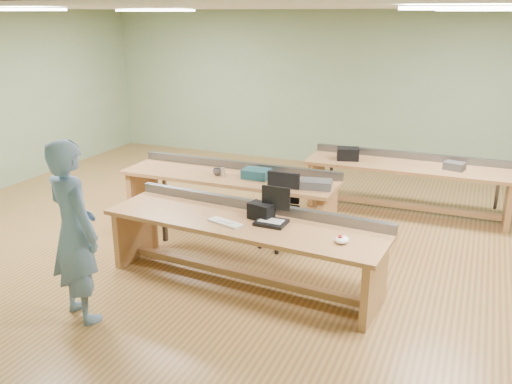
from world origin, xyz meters
TOP-DOWN VIEW (x-y plane):
  - floor at (0.00, 0.00)m, footprint 10.00×10.00m
  - ceiling at (0.00, 0.00)m, footprint 10.00×10.00m
  - wall_back at (0.00, 4.00)m, footprint 10.00×0.04m
  - wall_front at (0.00, -4.00)m, footprint 10.00×0.04m
  - fluor_panels at (0.00, 0.00)m, footprint 6.20×3.50m
  - workbench_front at (0.33, -1.32)m, footprint 3.27×1.08m
  - workbench_mid at (-0.58, 0.22)m, footprint 3.12×0.85m
  - workbench_back at (1.69, 1.78)m, footprint 3.07×0.85m
  - person at (-0.88, -2.64)m, footprint 0.79×0.66m
  - laptop_base at (0.65, -1.31)m, footprint 0.33×0.28m
  - laptop_screen at (0.65, -1.18)m, footprint 0.33×0.02m
  - keyboard at (0.19, -1.49)m, footprint 0.43×0.25m
  - trackball_mouse at (1.49, -1.51)m, footprint 0.16×0.18m
  - camera_bag at (0.49, -1.21)m, footprint 0.31×0.23m
  - task_chair at (0.34, -0.22)m, footprint 0.54×0.54m
  - parts_bin_teal at (-0.17, 0.22)m, footprint 0.37×0.28m
  - parts_bin_grey at (0.73, 0.10)m, footprint 0.44×0.32m
  - mug at (-0.73, 0.13)m, footprint 0.15×0.15m
  - drinks_can at (-0.65, 0.13)m, footprint 0.07×0.07m
  - storage_box_back at (0.76, 1.68)m, footprint 0.39×0.32m
  - tray_back at (2.34, 1.73)m, footprint 0.33×0.27m

SIDE VIEW (x-z plane):
  - floor at x=0.00m, z-range 0.00..0.00m
  - task_chair at x=0.34m, z-range -0.13..0.83m
  - workbench_back at x=1.69m, z-range 0.13..0.99m
  - workbench_mid at x=-0.58m, z-range 0.13..0.99m
  - workbench_front at x=0.33m, z-range 0.13..0.99m
  - keyboard at x=0.19m, z-range 0.75..0.77m
  - laptop_base at x=0.65m, z-range 0.75..0.79m
  - trackball_mouse at x=1.49m, z-range 0.75..0.82m
  - mug at x=-0.73m, z-range 0.75..0.85m
  - parts_bin_grey at x=0.73m, z-range 0.75..0.86m
  - tray_back at x=2.34m, z-range 0.75..0.86m
  - drinks_can at x=-0.65m, z-range 0.75..0.87m
  - parts_bin_teal at x=-0.17m, z-range 0.75..0.88m
  - camera_bag at x=0.49m, z-range 0.75..0.93m
  - storage_box_back at x=0.76m, z-range 0.75..0.94m
  - person at x=-0.88m, z-range 0.00..1.84m
  - laptop_screen at x=0.65m, z-range 0.88..1.14m
  - wall_back at x=0.00m, z-range 0.00..3.00m
  - wall_front at x=0.00m, z-range 0.00..3.00m
  - fluor_panels at x=0.00m, z-range 2.96..2.99m
  - ceiling at x=0.00m, z-range 3.00..3.00m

